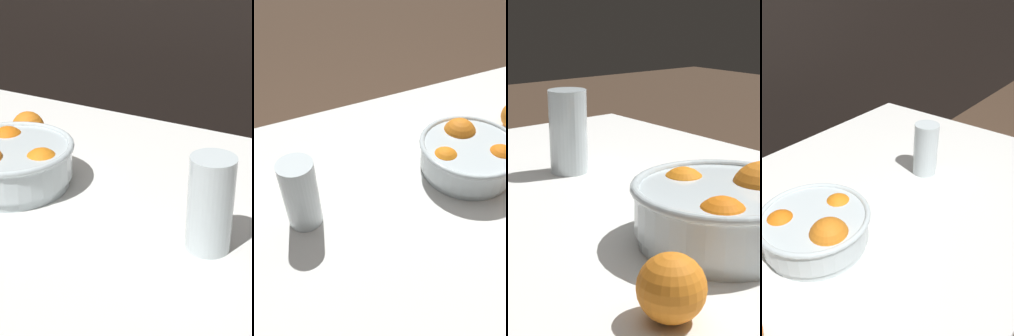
% 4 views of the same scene
% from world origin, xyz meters
% --- Properties ---
extents(dining_table, '(1.37, 0.84, 0.72)m').
position_xyz_m(dining_table, '(0.00, 0.00, 0.65)').
color(dining_table, white).
rests_on(dining_table, ground_plane).
extents(fruit_bowl, '(0.24, 0.24, 0.10)m').
position_xyz_m(fruit_bowl, '(-0.11, -0.01, 0.77)').
color(fruit_bowl, silver).
rests_on(fruit_bowl, dining_table).
extents(juice_glass, '(0.07, 0.07, 0.15)m').
position_xyz_m(juice_glass, '(0.28, -0.03, 0.79)').
color(juice_glass, '#F4A314').
rests_on(juice_glass, dining_table).
extents(orange_loose_near_bowl, '(0.07, 0.07, 0.07)m').
position_xyz_m(orange_loose_near_bowl, '(-0.21, 0.16, 0.76)').
color(orange_loose_near_bowl, orange).
rests_on(orange_loose_near_bowl, dining_table).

